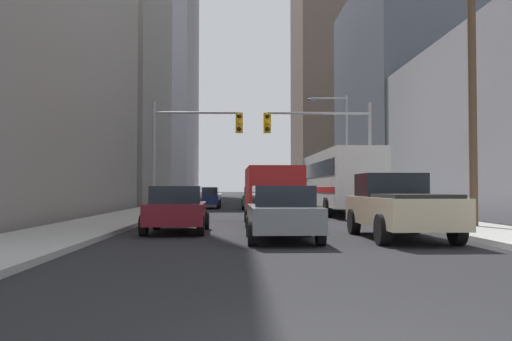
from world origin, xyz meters
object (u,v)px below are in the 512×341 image
(sedan_maroon, at_px, (177,209))
(traffic_signal_near_right, at_px, (323,137))
(sedan_grey, at_px, (282,213))
(pickup_truck_beige, at_px, (398,206))
(city_bus, at_px, (339,180))
(sedan_green, at_px, (256,198))
(sedan_navy, at_px, (207,198))
(traffic_signal_near_left, at_px, (193,138))
(cargo_van_red, at_px, (272,192))

(sedan_maroon, xyz_separation_m, traffic_signal_near_right, (6.45, 10.55, 3.36))
(sedan_grey, xyz_separation_m, traffic_signal_near_right, (3.23, 13.50, 3.36))
(pickup_truck_beige, relative_size, sedan_maroon, 1.27)
(city_bus, relative_size, sedan_green, 2.72)
(city_bus, distance_m, pickup_truck_beige, 14.70)
(pickup_truck_beige, xyz_separation_m, sedan_grey, (-3.41, -0.58, -0.16))
(sedan_maroon, bearing_deg, traffic_signal_near_right, 58.55)
(city_bus, height_order, sedan_navy, city_bus)
(pickup_truck_beige, bearing_deg, city_bus, 86.17)
(traffic_signal_near_right, bearing_deg, sedan_maroon, -121.45)
(sedan_maroon, relative_size, traffic_signal_near_left, 0.71)
(sedan_grey, height_order, sedan_navy, same)
(city_bus, bearing_deg, traffic_signal_near_left, -167.83)
(cargo_van_red, height_order, sedan_grey, cargo_van_red)
(pickup_truck_beige, distance_m, sedan_maroon, 7.04)
(city_bus, distance_m, sedan_grey, 15.88)
(sedan_green, xyz_separation_m, sedan_navy, (-3.45, 1.90, 0.00))
(sedan_green, xyz_separation_m, traffic_signal_near_right, (3.23, -8.99, 3.36))
(sedan_green, bearing_deg, pickup_truck_beige, -81.17)
(pickup_truck_beige, xyz_separation_m, traffic_signal_near_left, (-6.96, 12.92, 3.15))
(city_bus, bearing_deg, traffic_signal_near_right, -124.06)
(sedan_maroon, bearing_deg, pickup_truck_beige, -19.70)
(city_bus, relative_size, pickup_truck_beige, 2.13)
(pickup_truck_beige, relative_size, traffic_signal_near_right, 0.90)
(cargo_van_red, relative_size, traffic_signal_near_right, 0.87)
(cargo_van_red, distance_m, sedan_green, 15.97)
(city_bus, xyz_separation_m, sedan_maroon, (-7.61, -12.26, -1.16))
(pickup_truck_beige, bearing_deg, sedan_maroon, 160.30)
(pickup_truck_beige, bearing_deg, sedan_green, 98.83)
(pickup_truck_beige, height_order, sedan_green, pickup_truck_beige)
(city_bus, relative_size, sedan_navy, 2.74)
(cargo_van_red, bearing_deg, sedan_navy, 101.32)
(sedan_maroon, height_order, sedan_green, same)
(traffic_signal_near_right, bearing_deg, sedan_green, 109.73)
(sedan_grey, bearing_deg, city_bus, 73.91)
(city_bus, height_order, cargo_van_red, city_bus)
(sedan_maroon, bearing_deg, cargo_van_red, 46.95)
(cargo_van_red, distance_m, sedan_navy, 18.22)
(city_bus, relative_size, traffic_signal_near_left, 1.92)
(traffic_signal_near_left, bearing_deg, pickup_truck_beige, -61.68)
(sedan_maroon, height_order, traffic_signal_near_left, traffic_signal_near_left)
(cargo_van_red, bearing_deg, sedan_maroon, -133.05)
(pickup_truck_beige, bearing_deg, traffic_signal_near_right, 90.79)
(city_bus, distance_m, cargo_van_red, 9.69)
(sedan_grey, height_order, traffic_signal_near_right, traffic_signal_near_right)
(city_bus, distance_m, sedan_navy, 12.13)
(city_bus, distance_m, sedan_maroon, 14.48)
(pickup_truck_beige, xyz_separation_m, cargo_van_red, (-3.28, 5.96, 0.35))
(sedan_grey, distance_m, traffic_signal_near_right, 14.28)
(city_bus, height_order, sedan_grey, city_bus)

